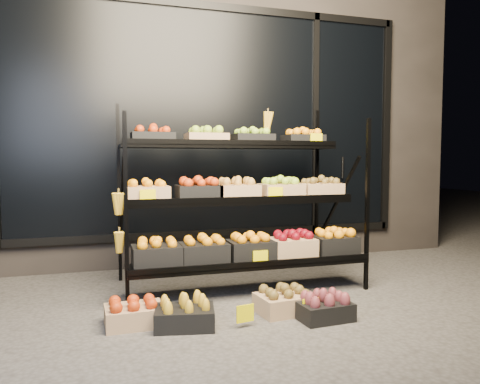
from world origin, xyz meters
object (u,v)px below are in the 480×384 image
object	(u,v)px
floor_crate_left	(134,312)
floor_crate_midright	(285,300)
floor_crate_midleft	(185,314)
display_rack	(240,200)

from	to	relation	value
floor_crate_left	floor_crate_midright	bearing A→B (deg)	-5.02
floor_crate_left	floor_crate_midleft	distance (m)	0.36
floor_crate_left	floor_crate_midright	world-z (taller)	floor_crate_midright
display_rack	floor_crate_midleft	size ratio (longest dim) A/B	4.87
display_rack	floor_crate_midright	distance (m)	1.05
display_rack	floor_crate_left	size ratio (longest dim) A/B	5.44
display_rack	floor_crate_left	xyz separation A→B (m)	(-0.99, -0.72, -0.69)
floor_crate_midleft	floor_crate_midright	size ratio (longest dim) A/B	1.03
floor_crate_midleft	floor_crate_midright	xyz separation A→B (m)	(0.77, 0.08, 0.00)
floor_crate_left	floor_crate_midleft	size ratio (longest dim) A/B	0.89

